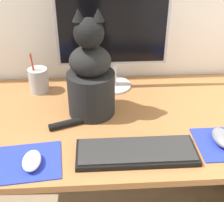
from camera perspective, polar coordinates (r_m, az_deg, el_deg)
name	(u,v)px	position (r m, az deg, el deg)	size (l,w,h in m)	color
desk	(105,136)	(1.28, -1.27, -6.33)	(1.44, 0.70, 0.72)	brown
monitor	(113,31)	(1.34, 0.09, 12.60)	(0.48, 0.17, 0.47)	#B2B2B7
keyboard	(136,152)	(1.05, 4.47, -9.27)	(0.40, 0.15, 0.02)	black
mousepad_left	(29,162)	(1.06, -14.99, -10.73)	(0.23, 0.20, 0.00)	#1E2D9E
computer_mouse_left	(32,161)	(1.03, -14.46, -10.52)	(0.06, 0.10, 0.03)	white
computer_mouse_right	(222,138)	(1.16, 19.53, -6.37)	(0.06, 0.11, 0.04)	slate
cat	(91,78)	(1.19, -3.95, 4.27)	(0.26, 0.22, 0.42)	black
pen_cup	(39,80)	(1.42, -13.28, 3.75)	(0.08, 0.08, 0.18)	#99999E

